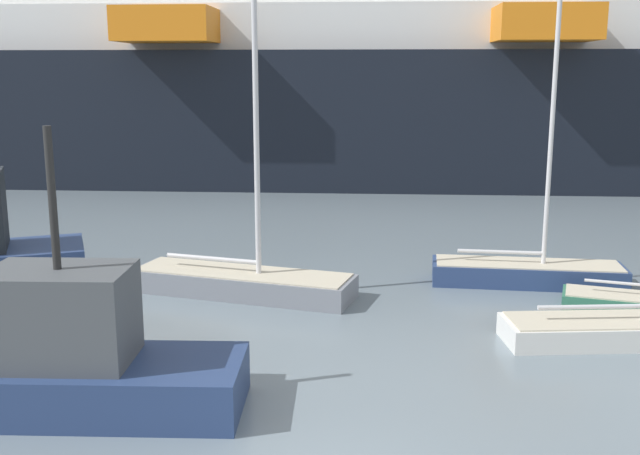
% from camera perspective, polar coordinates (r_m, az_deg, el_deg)
% --- Properties ---
extents(sailboat_2, '(5.93, 2.40, 10.80)m').
position_cam_1_polar(sailboat_2, '(23.72, 15.66, -3.03)').
color(sailboat_2, navy).
rests_on(sailboat_2, ground_plane).
extents(sailboat_3, '(6.81, 3.79, 11.83)m').
position_cam_1_polar(sailboat_3, '(21.90, -5.96, -3.76)').
color(sailboat_3, gray).
rests_on(sailboat_3, ground_plane).
extents(sailboat_4, '(5.83, 1.78, 9.54)m').
position_cam_1_polar(sailboat_4, '(19.49, 22.32, -6.89)').
color(sailboat_4, white).
rests_on(sailboat_4, ground_plane).
extents(fishing_boat_3, '(7.70, 2.59, 5.47)m').
position_cam_1_polar(fishing_boat_3, '(15.40, -19.93, -9.64)').
color(fishing_boat_3, navy).
rests_on(fishing_boat_3, ground_plane).
extents(cruise_ship, '(138.63, 29.82, 24.35)m').
position_cam_1_polar(cruise_ship, '(49.80, 14.03, 13.11)').
color(cruise_ship, black).
rests_on(cruise_ship, ground_plane).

